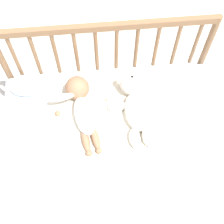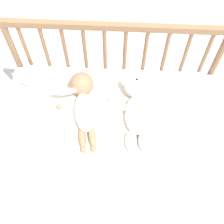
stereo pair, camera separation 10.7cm
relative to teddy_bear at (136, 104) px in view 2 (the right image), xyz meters
The scene contains 7 objects.
ground_plane 0.52m from the teddy_bear, 154.95° to the right, with size 12.00×12.00×0.00m, color silver.
crib_mattress 0.31m from the teddy_bear, 154.95° to the right, with size 1.15×0.60×0.45m.
crib_rail 0.30m from the teddy_bear, 115.25° to the left, with size 1.15×0.04×0.80m.
blanket 0.16m from the teddy_bear, 158.59° to the right, with size 0.81×0.56×0.01m.
teddy_bear is the anchor object (origin of this frame).
baby 0.28m from the teddy_bear, behind, with size 0.33×0.44×0.13m.
small_pillow 0.60m from the teddy_bear, 163.56° to the left, with size 0.20×0.14×0.06m.
Camera 2 is at (0.04, -0.75, 1.92)m, focal length 50.00 mm.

